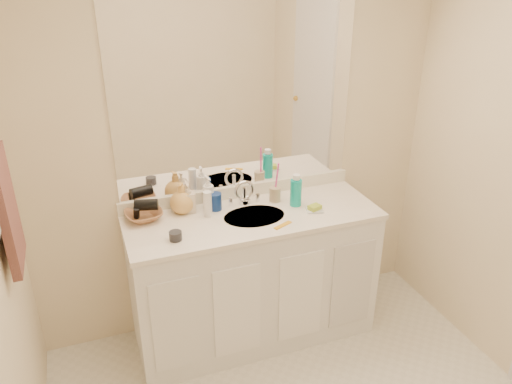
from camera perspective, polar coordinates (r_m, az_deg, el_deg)
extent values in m
cube|color=beige|center=(3.09, -2.10, 4.92)|extent=(2.60, 0.02, 2.40)
cube|color=white|center=(3.21, -0.31, -9.79)|extent=(1.50, 0.55, 0.85)
cube|color=white|center=(2.98, -0.33, -2.84)|extent=(1.52, 0.57, 0.03)
cube|color=white|center=(3.18, -1.94, 0.09)|extent=(1.52, 0.03, 0.08)
cylinder|color=#B9B1A2|center=(2.97, -0.20, -2.96)|extent=(0.37, 0.37, 0.02)
cylinder|color=silver|center=(3.09, -1.35, -0.39)|extent=(0.02, 0.02, 0.11)
cube|color=white|center=(2.98, -2.17, 11.41)|extent=(1.48, 0.01, 1.20)
cylinder|color=navy|center=(3.02, -4.67, -1.09)|extent=(0.08, 0.08, 0.11)
cylinder|color=tan|center=(3.12, 2.18, -0.25)|extent=(0.08, 0.08, 0.09)
cylinder|color=#F23FAC|center=(3.08, 2.38, 1.51)|extent=(0.02, 0.04, 0.22)
cylinder|color=#0EAFA5|center=(3.06, 4.57, -0.09)|extent=(0.09, 0.09, 0.17)
cube|color=silver|center=(3.04, 6.71, -2.07)|extent=(0.12, 0.10, 0.01)
cube|color=#9EBB2D|center=(3.03, 6.72, -1.75)|extent=(0.09, 0.07, 0.03)
cube|color=gold|center=(2.86, 3.08, -3.81)|extent=(0.13, 0.08, 0.01)
cylinder|color=#25252A|center=(2.74, -9.18, -4.97)|extent=(0.08, 0.08, 0.05)
cylinder|color=white|center=(2.94, -5.54, -1.37)|extent=(0.06, 0.06, 0.16)
imported|color=white|center=(3.03, -5.46, -0.05)|extent=(0.08, 0.08, 0.20)
imported|color=beige|center=(3.00, -7.77, -0.61)|extent=(0.09, 0.09, 0.18)
imported|color=#DBA755|center=(3.00, -8.48, -0.66)|extent=(0.19, 0.19, 0.19)
imported|color=#955F3C|center=(2.99, -12.70, -2.60)|extent=(0.24, 0.24, 0.05)
cylinder|color=black|center=(2.96, -12.43, -1.45)|extent=(0.15, 0.10, 0.07)
cube|color=#4B2B28|center=(2.47, -26.50, -1.89)|extent=(0.04, 0.32, 0.55)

